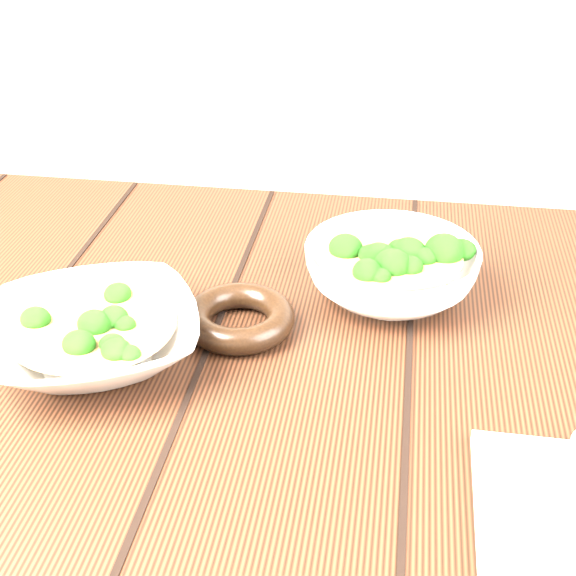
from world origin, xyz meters
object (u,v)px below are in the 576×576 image
(table, at_px, (230,448))
(soup_bowl_back, at_px, (391,269))
(trivet, at_px, (239,318))
(soup_bowl_front, at_px, (94,334))

(table, distance_m, soup_bowl_back, 0.26)
(trivet, bearing_deg, soup_bowl_front, -151.89)
(soup_bowl_back, bearing_deg, soup_bowl_front, -150.02)
(trivet, bearing_deg, soup_bowl_back, 31.53)
(soup_bowl_front, xyz_separation_m, trivet, (0.13, 0.07, -0.01))
(table, relative_size, soup_bowl_back, 5.18)
(soup_bowl_front, bearing_deg, table, 8.72)
(soup_bowl_back, relative_size, trivet, 2.00)
(soup_bowl_front, relative_size, soup_bowl_back, 1.16)
(soup_bowl_front, distance_m, trivet, 0.15)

